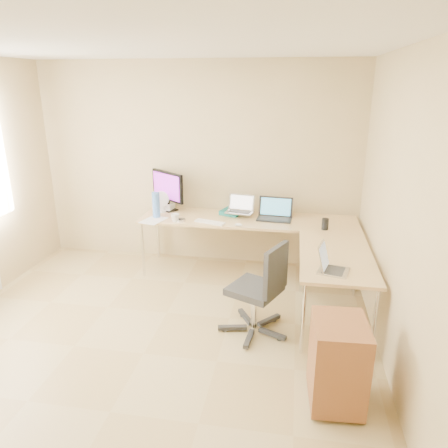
% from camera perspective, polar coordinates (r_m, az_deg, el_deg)
% --- Properties ---
extents(floor, '(4.50, 4.50, 0.00)m').
position_cam_1_polar(floor, '(4.03, -10.85, -16.88)').
color(floor, tan).
rests_on(floor, ground).
extents(ceiling, '(4.50, 4.50, 0.00)m').
position_cam_1_polar(ceiling, '(3.31, -13.80, 23.04)').
color(ceiling, white).
rests_on(ceiling, ground).
extents(wall_back, '(4.50, 0.00, 4.50)m').
position_cam_1_polar(wall_back, '(5.54, -3.66, 8.00)').
color(wall_back, tan).
rests_on(wall_back, ground).
extents(wall_right, '(0.00, 4.50, 4.50)m').
position_cam_1_polar(wall_right, '(3.32, 23.87, -0.86)').
color(wall_right, tan).
rests_on(wall_right, ground).
extents(desk_main, '(2.65, 0.70, 0.73)m').
position_cam_1_polar(desk_main, '(5.30, 3.23, -3.03)').
color(desk_main, tan).
rests_on(desk_main, ground).
extents(desk_return, '(0.70, 1.30, 0.73)m').
position_cam_1_polar(desk_return, '(4.38, 14.59, -8.49)').
color(desk_return, tan).
rests_on(desk_return, ground).
extents(monitor, '(0.60, 0.52, 0.52)m').
position_cam_1_polar(monitor, '(5.51, -7.64, 4.48)').
color(monitor, black).
rests_on(monitor, desk_main).
extents(book_stack, '(0.33, 0.39, 0.05)m').
position_cam_1_polar(book_stack, '(5.38, 1.24, 1.77)').
color(book_stack, '#0E5551').
rests_on(book_stack, desk_main).
extents(laptop_center, '(0.37, 0.30, 0.21)m').
position_cam_1_polar(laptop_center, '(5.20, 2.15, 2.69)').
color(laptop_center, '#B6B7C4').
rests_on(laptop_center, desk_main).
extents(laptop_black, '(0.44, 0.34, 0.26)m').
position_cam_1_polar(laptop_black, '(5.14, 6.89, 2.01)').
color(laptop_black, black).
rests_on(laptop_black, desk_main).
extents(keyboard, '(0.39, 0.21, 0.02)m').
position_cam_1_polar(keyboard, '(5.02, -1.92, 0.27)').
color(keyboard, white).
rests_on(keyboard, desk_main).
extents(mouse, '(0.10, 0.08, 0.03)m').
position_cam_1_polar(mouse, '(4.90, 1.98, -0.10)').
color(mouse, white).
rests_on(mouse, desk_main).
extents(mug, '(0.14, 0.14, 0.10)m').
position_cam_1_polar(mug, '(5.07, -6.64, 0.84)').
color(mug, white).
rests_on(mug, desk_main).
extents(cd_stack, '(0.15, 0.15, 0.03)m').
position_cam_1_polar(cd_stack, '(5.09, -5.90, 0.53)').
color(cd_stack, silver).
rests_on(cd_stack, desk_main).
extents(water_bottle, '(0.11, 0.11, 0.32)m').
position_cam_1_polar(water_bottle, '(5.24, -9.20, 2.56)').
color(water_bottle, '#4676C6').
rests_on(water_bottle, desk_main).
extents(papers, '(0.30, 0.37, 0.01)m').
position_cam_1_polar(papers, '(5.17, -9.54, 0.51)').
color(papers, white).
rests_on(papers, desk_main).
extents(white_box, '(0.25, 0.20, 0.08)m').
position_cam_1_polar(white_box, '(5.58, -8.04, 2.34)').
color(white_box, silver).
rests_on(white_box, desk_main).
extents(desk_fan, '(0.27, 0.27, 0.26)m').
position_cam_1_polar(desk_fan, '(5.45, -8.42, 2.91)').
color(desk_fan, white).
rests_on(desk_fan, desk_main).
extents(black_cup, '(0.08, 0.08, 0.13)m').
position_cam_1_polar(black_cup, '(4.90, 13.56, -0.00)').
color(black_cup, black).
rests_on(black_cup, desk_main).
extents(laptop_return, '(0.35, 0.31, 0.20)m').
position_cam_1_polar(laptop_return, '(3.82, 14.74, -4.91)').
color(laptop_return, silver).
rests_on(laptop_return, desk_return).
extents(office_chair, '(0.75, 0.75, 0.95)m').
position_cam_1_polar(office_chair, '(4.03, 4.17, -8.23)').
color(office_chair, '#282828').
rests_on(office_chair, ground).
extents(cabinet, '(0.41, 0.50, 0.66)m').
position_cam_1_polar(cabinet, '(3.37, 15.16, -17.62)').
color(cabinet, brown).
rests_on(cabinet, ground).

